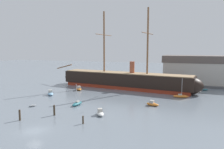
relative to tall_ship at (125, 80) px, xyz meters
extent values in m
plane|color=slate|center=(-1.88, -45.27, -3.03)|extent=(400.00, 400.00, 0.00)
cube|color=maroon|center=(0.00, 0.00, -2.42)|extent=(47.36, 12.15, 1.22)
cube|color=black|center=(0.00, 0.00, 0.37)|extent=(49.33, 12.65, 4.36)
ellipsoid|color=black|center=(-22.32, 2.47, -0.24)|extent=(9.46, 7.52, 5.58)
ellipsoid|color=black|center=(22.32, -2.47, -0.24)|extent=(9.46, 7.52, 5.58)
cube|color=#9E7F5B|center=(0.00, 0.00, 2.68)|extent=(48.30, 11.96, 0.26)
cylinder|color=brown|center=(-8.49, 0.94, 13.88)|extent=(0.61, 0.61, 22.67)
cylinder|color=brown|center=(-8.49, 0.94, 16.60)|extent=(1.53, 11.67, 0.24)
cylinder|color=brown|center=(8.49, -0.94, 13.88)|extent=(0.61, 0.61, 22.67)
cylinder|color=brown|center=(8.49, -0.94, 16.60)|extent=(1.53, 11.67, 0.24)
cylinder|color=brown|center=(-27.77, 3.07, 3.96)|extent=(7.72, 1.28, 2.32)
cylinder|color=#9E4C33|center=(2.91, -0.32, 4.73)|extent=(1.74, 1.74, 4.36)
ellipsoid|color=gray|center=(-13.67, -32.41, -2.81)|extent=(1.54, 2.05, 0.44)
cube|color=#B2ADA3|center=(-13.67, -32.41, -2.64)|extent=(0.70, 0.45, 0.07)
ellipsoid|color=silver|center=(5.14, -32.85, -2.63)|extent=(3.11, 3.61, 0.79)
cube|color=#B2ADA3|center=(5.00, -32.65, -2.00)|extent=(1.35, 1.38, 0.79)
ellipsoid|color=#236670|center=(-3.86, -27.35, -2.63)|extent=(1.32, 4.26, 0.81)
cube|color=#B2ADA3|center=(-3.86, -27.14, -2.17)|extent=(0.71, 1.07, 0.42)
cylinder|color=silver|center=(-3.86, -27.56, 0.05)|extent=(0.11, 0.11, 4.88)
ellipsoid|color=#7FB2D6|center=(-17.84, -19.76, -2.58)|extent=(3.79, 3.88, 0.89)
cube|color=#B2ADA3|center=(-18.03, -19.56, -1.87)|extent=(1.56, 1.56, 0.89)
ellipsoid|color=orange|center=(14.27, -20.83, -2.65)|extent=(3.52, 2.13, 0.77)
cube|color=#B2ADA3|center=(14.05, -20.77, -2.04)|extent=(1.19, 1.11, 0.77)
ellipsoid|color=orange|center=(-13.69, -9.39, -2.60)|extent=(3.64, 3.73, 0.86)
cube|color=#B2ADA3|center=(-13.51, -9.57, -1.91)|extent=(1.50, 1.50, 0.86)
ellipsoid|color=orange|center=(20.33, -8.59, -2.61)|extent=(4.63, 2.21, 0.85)
cube|color=#B2ADA3|center=(20.11, -8.63, -2.13)|extent=(1.24, 0.94, 0.44)
cylinder|color=silver|center=(20.55, -8.54, 0.20)|extent=(0.11, 0.11, 5.11)
ellipsoid|color=#236670|center=(27.30, 6.25, -2.77)|extent=(2.37, 1.42, 0.52)
cube|color=beige|center=(27.30, 6.25, -2.57)|extent=(0.37, 0.84, 0.08)
ellipsoid|color=#B22D28|center=(0.36, 18.40, -2.71)|extent=(2.62, 3.39, 0.64)
cube|color=#4C4C51|center=(0.45, 18.54, -2.35)|extent=(0.91, 1.01, 0.34)
cylinder|color=silver|center=(0.27, 18.26, -0.58)|extent=(0.08, 0.08, 3.87)
cylinder|color=#423323|center=(-8.55, -41.81, -1.93)|extent=(0.38, 0.38, 2.20)
cylinder|color=#423323|center=(4.27, -38.92, -2.25)|extent=(0.31, 0.31, 1.55)
cylinder|color=#382B1E|center=(-4.12, -36.51, -1.90)|extent=(0.41, 0.41, 2.26)
ellipsoid|color=silver|center=(6.14, -23.33, 5.84)|extent=(0.34, 0.20, 0.11)
sphere|color=silver|center=(5.95, -23.27, 5.85)|extent=(0.09, 0.09, 0.09)
cube|color=#ADA89E|center=(6.02, -23.68, 5.86)|extent=(0.31, 0.63, 0.13)
cube|color=#ADA89E|center=(6.25, -22.98, 5.86)|extent=(0.31, 0.63, 0.13)
camera|label=1|loc=(23.96, -74.08, 11.20)|focal=34.43mm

